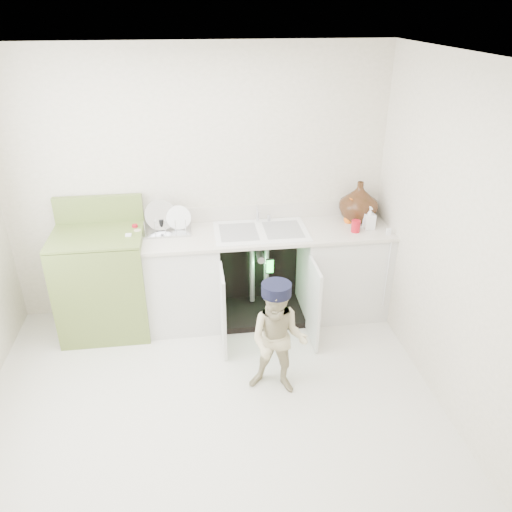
{
  "coord_description": "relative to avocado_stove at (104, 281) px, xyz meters",
  "views": [
    {
      "loc": [
        -0.05,
        -2.91,
        2.78
      ],
      "look_at": [
        0.44,
        0.7,
        0.91
      ],
      "focal_mm": 35.0,
      "sensor_mm": 36.0,
      "label": 1
    }
  ],
  "objects": [
    {
      "name": "counter_run",
      "position": [
        1.5,
        0.03,
        -0.02
      ],
      "size": [
        2.44,
        1.02,
        1.28
      ],
      "color": "silver",
      "rests_on": "ground"
    },
    {
      "name": "repair_worker",
      "position": [
        1.43,
        -1.06,
        -0.02
      ],
      "size": [
        0.55,
        0.99,
        0.96
      ],
      "rotation": [
        0.0,
        0.0,
        -0.35
      ],
      "color": "#BCB187",
      "rests_on": "ground"
    },
    {
      "name": "room_shell",
      "position": [
        0.9,
        -1.18,
        0.75
      ],
      "size": [
        6.0,
        5.5,
        1.26
      ],
      "color": "beige",
      "rests_on": "ground"
    },
    {
      "name": "avocado_stove",
      "position": [
        0.0,
        0.0,
        0.0
      ],
      "size": [
        0.79,
        0.65,
        1.22
      ],
      "color": "olive",
      "rests_on": "ground"
    },
    {
      "name": "ground",
      "position": [
        0.9,
        -1.18,
        -0.5
      ],
      "size": [
        3.5,
        3.5,
        0.0
      ],
      "primitive_type": "plane",
      "color": "beige",
      "rests_on": "ground"
    }
  ]
}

